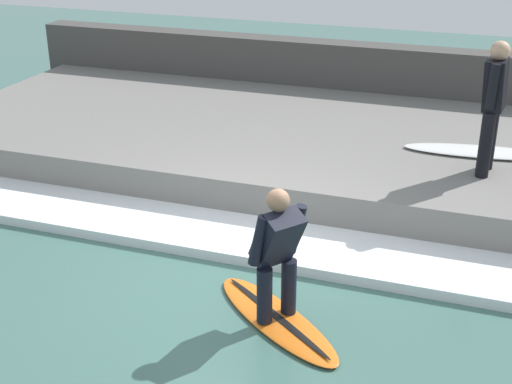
{
  "coord_description": "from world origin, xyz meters",
  "views": [
    {
      "loc": [
        -6.14,
        -2.36,
        3.88
      ],
      "look_at": [
        0.65,
        0.0,
        0.7
      ],
      "focal_mm": 50.0,
      "sensor_mm": 36.0,
      "label": 1
    }
  ],
  "objects_px": {
    "surfboard_riding": "(276,319)",
    "surfboard_waiting_near": "(483,152)",
    "surfer_riding": "(277,249)",
    "surfer_waiting_near": "(493,101)"
  },
  "relations": [
    {
      "from": "surfboard_riding",
      "to": "surfboard_waiting_near",
      "type": "bearing_deg",
      "value": -22.75
    },
    {
      "from": "surfboard_riding",
      "to": "surfer_waiting_near",
      "type": "relative_size",
      "value": 1.04
    },
    {
      "from": "surfboard_riding",
      "to": "surfboard_waiting_near",
      "type": "relative_size",
      "value": 0.81
    },
    {
      "from": "surfer_riding",
      "to": "surfer_waiting_near",
      "type": "xyz_separation_m",
      "value": [
        3.22,
        -1.68,
        0.65
      ]
    },
    {
      "from": "surfboard_riding",
      "to": "surfer_riding",
      "type": "relative_size",
      "value": 1.29
    },
    {
      "from": "surfboard_riding",
      "to": "surfboard_waiting_near",
      "type": "height_order",
      "value": "surfboard_waiting_near"
    },
    {
      "from": "surfer_waiting_near",
      "to": "surfboard_waiting_near",
      "type": "height_order",
      "value": "surfer_waiting_near"
    },
    {
      "from": "surfer_waiting_near",
      "to": "surfboard_waiting_near",
      "type": "distance_m",
      "value": 1.11
    },
    {
      "from": "surfer_riding",
      "to": "surfboard_waiting_near",
      "type": "bearing_deg",
      "value": -22.75
    },
    {
      "from": "surfboard_riding",
      "to": "surfboard_waiting_near",
      "type": "xyz_separation_m",
      "value": [
        3.89,
        -1.63,
        0.52
      ]
    }
  ]
}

